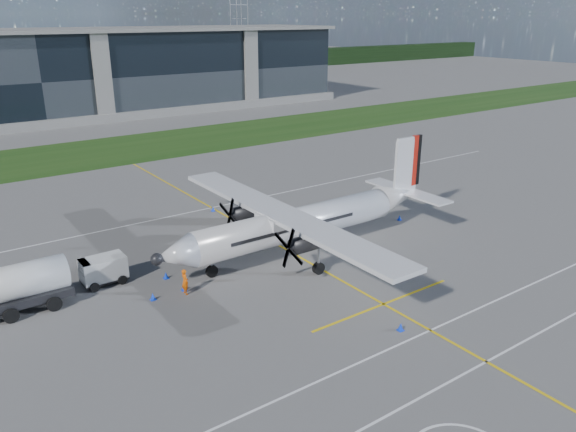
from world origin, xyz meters
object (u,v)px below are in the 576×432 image
pylon_east (239,23)px  ground_crew_person (185,280)px  turboprop_aircraft (306,204)px  safety_cone_fwd (153,296)px  safety_cone_nose_stbd (166,275)px  safety_cone_portwing (401,327)px  safety_cone_nose_port (184,287)px  safety_cone_tail (400,218)px  baggage_tug (103,271)px  safety_cone_stbdwing (213,209)px

pylon_east → ground_crew_person: 174.04m
turboprop_aircraft → safety_cone_fwd: 13.97m
ground_crew_person → safety_cone_nose_stbd: 3.08m
pylon_east → ground_crew_person: (-92.01, -147.06, -13.95)m
ground_crew_person → safety_cone_portwing: ground_crew_person is taller
ground_crew_person → safety_cone_portwing: 14.65m
safety_cone_nose_port → safety_cone_nose_stbd: (-0.26, 2.46, 0.00)m
pylon_east → safety_cone_tail: size_ratio=60.00×
baggage_tug → safety_cone_portwing: bearing=-53.1°
pylon_east → safety_cone_stbdwing: (-82.35, -132.98, -14.75)m
turboprop_aircraft → safety_cone_nose_port: size_ratio=53.18×
ground_crew_person → safety_cone_tail: bearing=-85.3°
ground_crew_person → safety_cone_fwd: ground_crew_person is taller
baggage_tug → safety_cone_fwd: bearing=-67.4°
safety_cone_nose_port → safety_cone_stbdwing: (9.54, 13.56, 0.00)m
pylon_east → safety_cone_stbdwing: size_ratio=60.00×
safety_cone_tail → safety_cone_stbdwing: 17.84m
safety_cone_tail → turboprop_aircraft: bearing=-177.3°
safety_cone_nose_port → safety_cone_nose_stbd: bearing=96.0°
safety_cone_nose_port → baggage_tug: bearing=133.8°
safety_cone_tail → safety_cone_stbdwing: (-12.94, 12.28, 0.00)m
safety_cone_fwd → safety_cone_stbdwing: bearing=49.0°
turboprop_aircraft → ground_crew_person: (-11.25, -1.26, -2.94)m
pylon_east → safety_cone_nose_stbd: (-92.15, -144.09, -14.75)m
safety_cone_portwing → safety_cone_nose_stbd: bearing=120.3°
safety_cone_portwing → turboprop_aircraft: bearing=78.3°
baggage_tug → ground_crew_person: bearing=-50.3°
pylon_east → safety_cone_stbdwing: bearing=-121.8°
pylon_east → safety_cone_nose_port: 173.60m
safety_cone_portwing → safety_cone_stbdwing: size_ratio=1.00×
pylon_east → safety_cone_nose_port: bearing=-122.1°
safety_cone_nose_stbd → safety_cone_fwd: (-2.05, -2.51, 0.00)m
safety_cone_tail → safety_cone_fwd: (-24.79, -1.34, 0.00)m
safety_cone_portwing → safety_cone_stbdwing: bearing=87.5°
pylon_east → baggage_tug: pylon_east is taller
safety_cone_portwing → safety_cone_nose_port: (-8.41, 12.40, 0.00)m
turboprop_aircraft → baggage_tug: bearing=166.9°
baggage_tug → safety_cone_nose_stbd: (3.86, -1.84, -0.73)m
pylon_east → safety_cone_fwd: pylon_east is taller
turboprop_aircraft → ground_crew_person: size_ratio=12.71×
baggage_tug → safety_cone_nose_port: 6.00m
baggage_tug → safety_cone_nose_stbd: size_ratio=6.53×
safety_cone_nose_stbd → safety_cone_stbdwing: bearing=48.6°
baggage_tug → pylon_east: bearing=56.0°
baggage_tug → safety_cone_portwing: baggage_tug is taller
safety_cone_tail → safety_cone_fwd: same height
safety_cone_tail → ground_crew_person: bearing=-175.4°
safety_cone_tail → pylon_east: bearing=64.5°
pylon_east → turboprop_aircraft: (-80.76, -145.80, -11.01)m
ground_crew_person → safety_cone_nose_port: (0.12, 0.52, -0.80)m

